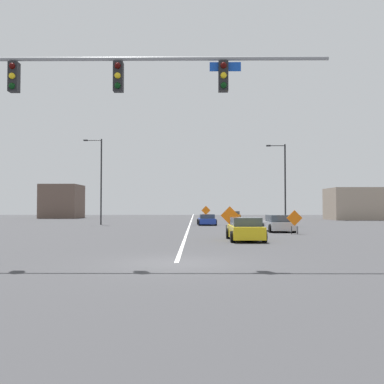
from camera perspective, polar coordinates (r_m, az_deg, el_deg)
ground at (r=15.72m, az=-1.99°, el=-8.99°), size 193.07×193.07×0.00m
road_centre_stripe at (r=69.25m, az=-0.06°, el=-3.54°), size 0.16×107.26×0.01m
traffic_signal_assembly at (r=16.78m, az=-16.58°, el=11.82°), size 14.87×0.44×7.50m
street_lamp_far_left at (r=47.03m, az=11.60°, el=1.41°), size 2.00×0.24×8.42m
street_lamp_far_right at (r=50.29m, az=-11.63°, el=1.79°), size 2.06×0.24×9.45m
construction_sign_right_shoulder at (r=32.92m, az=12.91°, el=-3.39°), size 1.14×0.06×1.72m
construction_sign_right_lane at (r=63.87m, az=1.78°, el=-2.45°), size 1.30×0.27×2.13m
construction_sign_median_near at (r=30.98m, az=4.84°, el=-3.17°), size 1.26×0.28×2.00m
car_orange_passing at (r=71.98m, az=5.38°, el=-2.97°), size 2.14×4.07×1.29m
car_blue_far at (r=48.36m, az=1.88°, el=-3.54°), size 2.08×4.46×1.17m
car_silver_approaching at (r=36.04m, az=10.90°, el=-3.96°), size 2.12×4.43×1.32m
car_yellow_mid at (r=26.13m, az=6.80°, el=-4.75°), size 1.99×4.43×1.34m
roadside_building_east at (r=73.65m, az=20.88°, el=-1.42°), size 10.29×7.04×4.87m
roadside_building_west at (r=82.28m, az=-16.20°, el=-1.16°), size 6.34×7.27×5.89m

